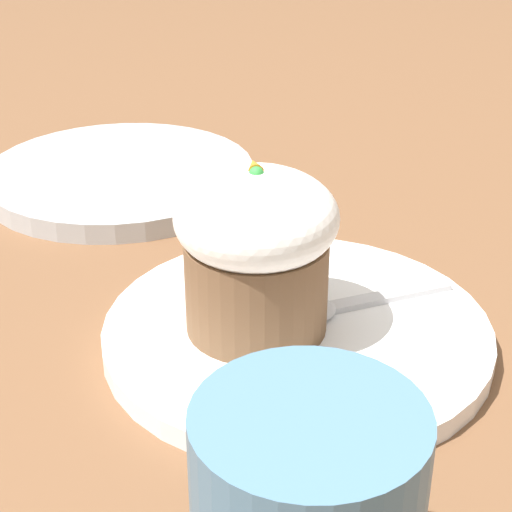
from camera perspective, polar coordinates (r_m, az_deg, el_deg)
name	(u,v)px	position (r m, az deg, el deg)	size (l,w,h in m)	color
ground_plane	(297,342)	(0.51, 2.73, -5.75)	(4.00, 4.00, 0.00)	brown
dessert_plate	(297,333)	(0.50, 2.75, -5.15)	(0.23, 0.23, 0.01)	white
carrot_cake	(256,247)	(0.47, 0.00, 0.62)	(0.09, 0.09, 0.10)	brown
spoon	(334,306)	(0.51, 5.25, -3.33)	(0.05, 0.11, 0.01)	silver
side_plate	(120,176)	(0.72, -9.03, 5.29)	(0.22, 0.22, 0.02)	#B2B7BC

